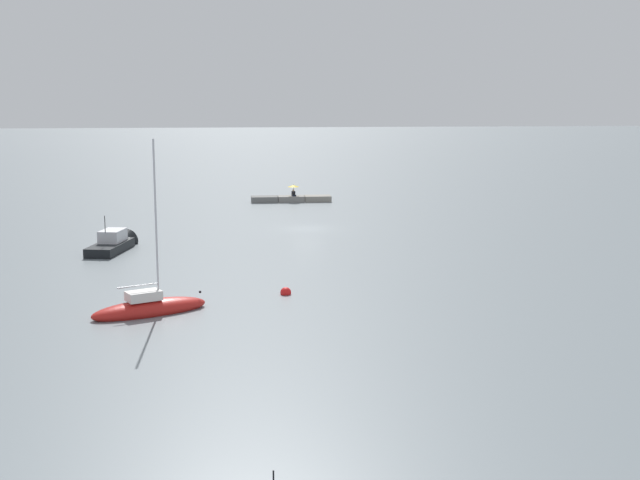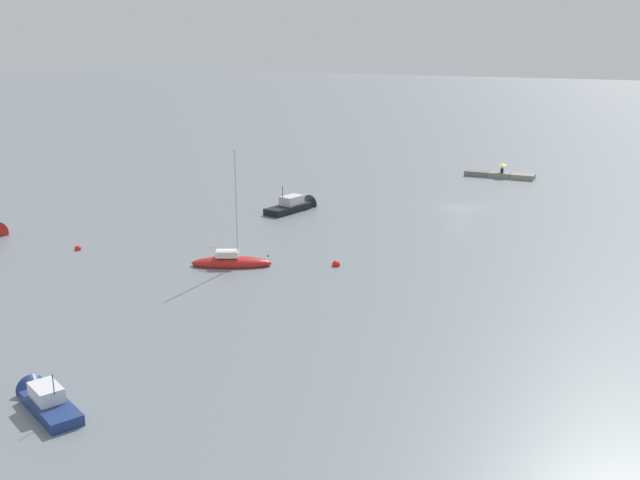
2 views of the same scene
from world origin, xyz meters
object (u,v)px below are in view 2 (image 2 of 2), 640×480
motorboat_black_mid (294,207)px  mooring_buoy_near (336,265)px  person_seated_dark_left (502,171)px  umbrella_open_yellow (502,164)px  sailboat_red_far (231,262)px  mooring_buoy_mid (78,249)px  motorboat_navy_near (45,401)px

motorboat_black_mid → mooring_buoy_near: motorboat_black_mid is taller
person_seated_dark_left → umbrella_open_yellow: 0.86m
person_seated_dark_left → umbrella_open_yellow: (0.02, -0.05, 0.86)m
sailboat_red_far → mooring_buoy_near: size_ratio=14.97×
mooring_buoy_near → motorboat_black_mid: bearing=-53.3°
person_seated_dark_left → mooring_buoy_mid: bearing=50.9°
umbrella_open_yellow → mooring_buoy_near: umbrella_open_yellow is taller
motorboat_black_mid → mooring_buoy_mid: bearing=-102.9°
mooring_buoy_near → mooring_buoy_mid: bearing=13.4°
motorboat_black_mid → umbrella_open_yellow: bearing=72.6°
motorboat_navy_near → mooring_buoy_mid: bearing=65.0°
umbrella_open_yellow → motorboat_black_mid: 31.96m
sailboat_red_far → motorboat_navy_near: bearing=-16.3°
sailboat_red_far → mooring_buoy_mid: bearing=-109.0°
sailboat_red_far → mooring_buoy_mid: (14.34, 1.67, -0.22)m
person_seated_dark_left → motorboat_black_mid: 31.90m
motorboat_navy_near → mooring_buoy_near: bearing=18.0°
motorboat_black_mid → mooring_buoy_mid: 23.46m
sailboat_red_far → person_seated_dark_left: bearing=140.6°
sailboat_red_far → motorboat_black_mid: size_ratio=1.44×
mooring_buoy_near → mooring_buoy_mid: (21.91, 5.24, -0.01)m
sailboat_red_far → mooring_buoy_mid: 14.44m
sailboat_red_far → motorboat_black_mid: sailboat_red_far is taller
sailboat_red_far → motorboat_navy_near: 24.20m
person_seated_dark_left → sailboat_red_far: size_ratio=0.08×
person_seated_dark_left → umbrella_open_yellow: umbrella_open_yellow is taller
umbrella_open_yellow → motorboat_black_mid: size_ratio=0.19×
motorboat_black_mid → mooring_buoy_mid: size_ratio=11.92×
umbrella_open_yellow → motorboat_navy_near: (7.57, 71.14, -1.46)m
motorboat_navy_near → mooring_buoy_mid: (18.28, -22.21, -0.21)m
person_seated_dark_left → mooring_buoy_near: person_seated_dark_left is taller
person_seated_dark_left → mooring_buoy_mid: person_seated_dark_left is taller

